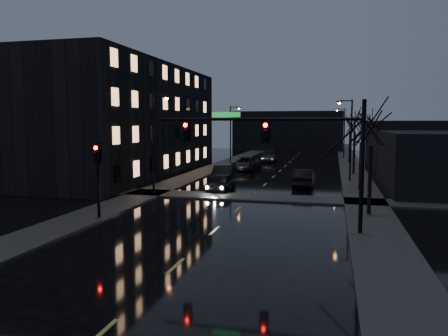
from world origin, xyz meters
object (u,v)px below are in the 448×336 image
Objects in this scene: oncoming_car_c at (246,164)px; oncoming_car_d at (269,156)px; oncoming_car_a at (221,183)px; oncoming_car_b at (223,175)px; lead_car at (304,178)px.

oncoming_car_c is 1.06× the size of oncoming_car_d.
oncoming_car_c is 13.05m from oncoming_car_d.
oncoming_car_d reaches higher than oncoming_car_a.
lead_car is (7.59, -0.44, -0.05)m from oncoming_car_b.
oncoming_car_c is 1.21× the size of lead_car.
oncoming_car_b is 0.88× the size of oncoming_car_c.
oncoming_car_b is at bearing 101.20° from oncoming_car_a.
oncoming_car_c is at bearing -56.70° from lead_car.
oncoming_car_c is 14.17m from lead_car.
oncoming_car_b is at bearing -88.64° from oncoming_car_c.
oncoming_car_a is 0.75× the size of oncoming_car_c.
oncoming_car_d is at bearing 89.41° from oncoming_car_a.
oncoming_car_b is 0.93× the size of oncoming_car_d.
oncoming_car_a is 0.85× the size of oncoming_car_b.
oncoming_car_d is 1.14× the size of lead_car.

